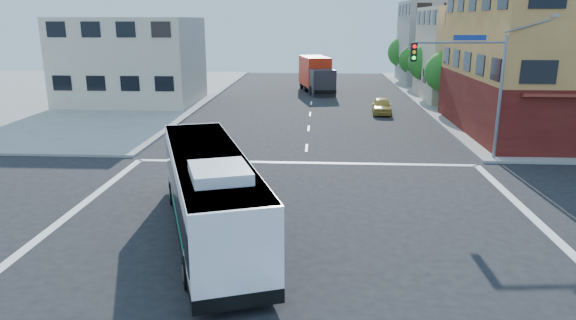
{
  "coord_description": "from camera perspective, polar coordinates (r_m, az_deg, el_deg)",
  "views": [
    {
      "loc": [
        0.71,
        -18.31,
        7.77
      ],
      "look_at": [
        -0.63,
        3.97,
        1.67
      ],
      "focal_mm": 32.0,
      "sensor_mm": 36.0,
      "label": 1
    }
  ],
  "objects": [
    {
      "name": "building_east_far",
      "position": [
        68.31,
        17.63,
        12.29
      ],
      "size": [
        12.06,
        10.06,
        10.0
      ],
      "color": "gray",
      "rests_on": "ground"
    },
    {
      "name": "street_tree_a",
      "position": [
        47.75,
        17.23,
        9.6
      ],
      "size": [
        3.6,
        3.6,
        5.53
      ],
      "color": "#382414",
      "rests_on": "ground"
    },
    {
      "name": "building_east_near",
      "position": [
        54.86,
        21.08,
        10.89
      ],
      "size": [
        12.06,
        10.06,
        9.0
      ],
      "color": "#C5B696",
      "rests_on": "ground"
    },
    {
      "name": "street_tree_b",
      "position": [
        55.52,
        15.33,
        10.62
      ],
      "size": [
        3.8,
        3.8,
        5.79
      ],
      "color": "#382414",
      "rests_on": "ground"
    },
    {
      "name": "ground",
      "position": [
        19.91,
        1.13,
        -7.69
      ],
      "size": [
        120.0,
        120.0,
        0.0
      ],
      "primitive_type": "plane",
      "color": "black",
      "rests_on": "ground"
    },
    {
      "name": "building_west",
      "position": [
        51.58,
        -16.96,
        10.47
      ],
      "size": [
        12.06,
        10.06,
        8.0
      ],
      "color": "beige",
      "rests_on": "ground"
    },
    {
      "name": "street_tree_d",
      "position": [
        71.23,
        12.75,
        11.8
      ],
      "size": [
        4.0,
        4.0,
        6.03
      ],
      "color": "#382414",
      "rests_on": "ground"
    },
    {
      "name": "parked_car",
      "position": [
        44.84,
        10.38,
        5.95
      ],
      "size": [
        1.91,
        4.11,
        1.36
      ],
      "primitive_type": "imported",
      "rotation": [
        0.0,
        0.0,
        -0.08
      ],
      "color": "gold",
      "rests_on": "ground"
    },
    {
      "name": "transit_bus",
      "position": [
        18.97,
        -8.69,
        -3.56
      ],
      "size": [
        6.19,
        11.89,
        3.47
      ],
      "rotation": [
        0.0,
        0.0,
        0.33
      ],
      "color": "black",
      "rests_on": "ground"
    },
    {
      "name": "signal_mast_ne",
      "position": [
        30.25,
        19.74,
        9.12
      ],
      "size": [
        7.91,
        1.13,
        8.07
      ],
      "color": "slate",
      "rests_on": "ground"
    },
    {
      "name": "box_truck",
      "position": [
        57.62,
        3.18,
        9.38
      ],
      "size": [
        4.23,
        8.81,
        3.82
      ],
      "rotation": [
        0.0,
        0.0,
        0.22
      ],
      "color": "#27272D",
      "rests_on": "ground"
    },
    {
      "name": "street_tree_c",
      "position": [
        63.38,
        13.86,
        10.97
      ],
      "size": [
        3.4,
        3.4,
        5.29
      ],
      "color": "#382414",
      "rests_on": "ground"
    }
  ]
}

